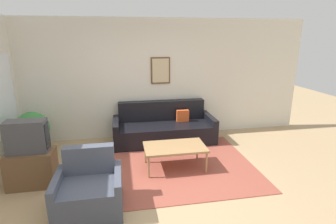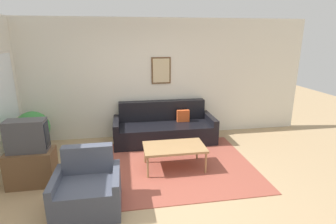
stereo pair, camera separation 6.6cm
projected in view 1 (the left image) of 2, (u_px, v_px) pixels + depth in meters
The scene contains 11 objects.
ground_plane at pixel (152, 191), 4.03m from camera, with size 16.00×16.00×0.00m, color tan.
area_rug at pixel (178, 165), 4.85m from camera, with size 2.71×2.36×0.01m.
wall_back at pixel (138, 80), 5.98m from camera, with size 8.00×0.09×2.70m.
couch at pixel (164, 128), 5.93m from camera, with size 2.23×0.90×0.87m.
coffee_table at pixel (175, 148), 4.65m from camera, with size 1.08×0.64×0.43m.
tv_stand at pixel (32, 168), 4.15m from camera, with size 0.71×0.43×0.57m.
tv at pixel (27, 137), 4.00m from camera, with size 0.59×0.28×0.51m.
armchair at pixel (89, 190), 3.58m from camera, with size 0.88×0.76×0.82m.
potted_plant_tall at pixel (32, 130), 4.79m from camera, with size 0.60×0.60×0.99m.
potted_plant_by_window at pixel (36, 126), 5.59m from camera, with size 0.40×0.40×0.71m.
potted_plant_small at pixel (30, 133), 5.18m from camera, with size 0.47×0.47×0.73m.
Camera 1 is at (-0.39, -3.52, 2.30)m, focal length 28.00 mm.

